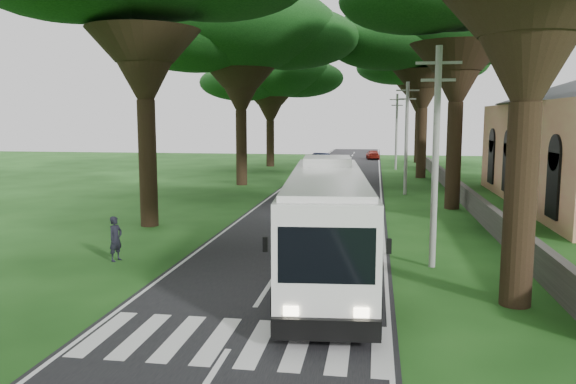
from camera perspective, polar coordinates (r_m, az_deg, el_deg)
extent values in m
plane|color=#173F12|center=(16.13, -3.75, -12.30)|extent=(140.00, 140.00, 0.00)
cube|color=black|center=(40.31, 4.02, -0.27)|extent=(8.00, 120.00, 0.04)
cube|color=silver|center=(14.31, -5.56, -14.95)|extent=(8.00, 3.00, 0.01)
cube|color=#383533|center=(39.51, 17.02, 0.12)|extent=(0.35, 50.00, 1.20)
cylinder|color=gray|center=(20.96, 14.75, 3.27)|extent=(0.24, 0.24, 8.00)
cube|color=gray|center=(21.00, 15.07, 12.56)|extent=(1.60, 0.10, 0.10)
cube|color=gray|center=(20.95, 15.01, 10.93)|extent=(1.20, 0.10, 0.10)
cylinder|color=gray|center=(40.88, 11.93, 5.31)|extent=(0.24, 0.24, 8.00)
cube|color=gray|center=(40.90, 12.07, 10.07)|extent=(1.60, 0.10, 0.10)
cube|color=gray|center=(40.88, 12.04, 9.23)|extent=(1.20, 0.10, 0.10)
cylinder|color=gray|center=(60.85, 10.96, 6.01)|extent=(0.24, 0.24, 8.00)
cube|color=gray|center=(60.87, 11.04, 9.21)|extent=(1.60, 0.10, 0.10)
cube|color=gray|center=(60.85, 11.03, 8.64)|extent=(1.20, 0.10, 0.10)
cylinder|color=black|center=(29.19, -14.06, 2.82)|extent=(0.90, 0.90, 6.37)
cone|color=black|center=(29.24, -14.38, 12.80)|extent=(3.20, 3.20, 3.80)
cylinder|color=black|center=(46.16, -4.75, 4.48)|extent=(0.90, 0.90, 6.07)
cone|color=black|center=(46.16, -4.82, 10.61)|extent=(3.20, 3.20, 3.80)
ellipsoid|color=black|center=(46.63, -4.88, 16.17)|extent=(15.71, 15.71, 6.60)
cylinder|color=black|center=(63.97, -1.81, 4.94)|extent=(0.90, 0.90, 5.18)
cone|color=black|center=(63.93, -1.83, 8.97)|extent=(3.20, 3.20, 3.80)
ellipsoid|color=black|center=(64.11, -1.84, 12.03)|extent=(13.56, 13.56, 5.70)
cylinder|color=black|center=(17.48, 22.50, -1.30)|extent=(0.90, 0.90, 5.91)
cone|color=black|center=(17.46, 23.32, 14.66)|extent=(3.20, 3.20, 3.80)
cylinder|color=black|center=(35.18, 16.48, 3.53)|extent=(0.90, 0.90, 6.41)
cone|color=black|center=(35.22, 16.80, 11.84)|extent=(3.20, 3.20, 3.80)
cylinder|color=black|center=(53.01, 13.41, 4.85)|extent=(0.90, 0.90, 6.36)
cone|color=black|center=(53.03, 13.58, 10.33)|extent=(3.20, 3.20, 3.80)
ellipsoid|color=black|center=(53.51, 13.74, 15.55)|extent=(15.69, 15.69, 6.59)
cylinder|color=black|center=(71.02, 13.09, 5.39)|extent=(0.90, 0.90, 6.14)
cone|color=black|center=(71.03, 13.21, 9.40)|extent=(3.20, 3.20, 3.80)
ellipsoid|color=black|center=(71.35, 13.32, 13.09)|extent=(13.91, 13.91, 5.84)
cube|color=white|center=(19.14, 3.96, -2.98)|extent=(3.61, 12.51, 3.03)
cube|color=black|center=(19.37, 3.97, -1.55)|extent=(3.48, 10.26, 1.13)
cube|color=black|center=(19.46, 3.92, -7.23)|extent=(3.66, 12.55, 0.36)
cube|color=#B40C1A|center=(19.28, 3.94, -5.01)|extent=(3.56, 11.29, 0.19)
cube|color=white|center=(18.92, 4.00, 1.72)|extent=(3.35, 11.88, 0.19)
cylinder|color=black|center=(15.56, -0.94, -10.83)|extent=(0.45, 1.16, 1.13)
cylinder|color=black|center=(15.56, 8.71, -10.92)|extent=(0.45, 1.16, 1.13)
cylinder|color=black|center=(23.28, 0.76, -4.62)|extent=(0.45, 1.16, 1.13)
cylinder|color=black|center=(23.29, 7.11, -4.68)|extent=(0.45, 1.16, 1.13)
imported|color=#21274D|center=(64.55, 3.21, 3.33)|extent=(2.69, 4.66, 1.45)
imported|color=maroon|center=(75.85, 8.61, 3.77)|extent=(1.93, 4.14, 1.17)
imported|color=black|center=(22.59, -17.11, -4.55)|extent=(0.58, 0.72, 1.73)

